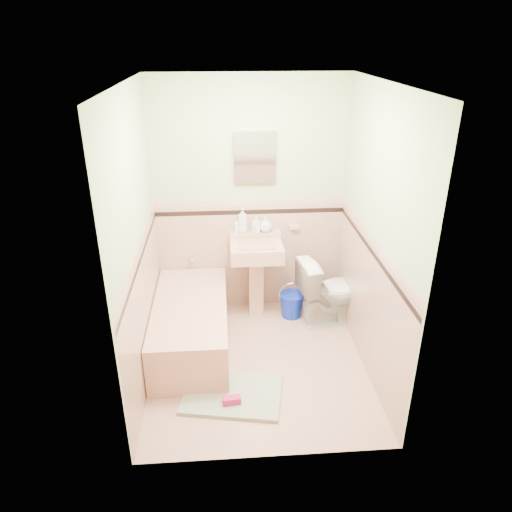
{
  "coord_description": "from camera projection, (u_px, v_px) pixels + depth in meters",
  "views": [
    {
      "loc": [
        -0.3,
        -3.65,
        2.83
      ],
      "look_at": [
        0.0,
        0.25,
        1.0
      ],
      "focal_mm": 33.6,
      "sensor_mm": 36.0,
      "label": 1
    }
  ],
  "objects": [
    {
      "name": "medicine_cabinet",
      "position": [
        255.0,
        157.0,
        4.77
      ],
      "size": [
        0.41,
        0.04,
        0.51
      ],
      "primitive_type": "cube",
      "color": "white",
      "rests_on": "wall_back"
    },
    {
      "name": "bathtub",
      "position": [
        191.0,
        326.0,
        4.68
      ],
      "size": [
        0.7,
        1.5,
        0.45
      ],
      "primitive_type": "cube",
      "color": "tan",
      "rests_on": "floor"
    },
    {
      "name": "accent_left",
      "position": [
        141.0,
        259.0,
        3.98
      ],
      "size": [
        0.0,
        2.2,
        2.2
      ],
      "primitive_type": "plane",
      "rotation": [
        1.57,
        0.0,
        1.57
      ],
      "color": "black",
      "rests_on": "ground"
    },
    {
      "name": "bath_mat",
      "position": [
        232.0,
        395.0,
        4.1
      ],
      "size": [
        0.91,
        0.69,
        0.03
      ],
      "primitive_type": "cube",
      "rotation": [
        0.0,
        0.0,
        -0.18
      ],
      "color": "gray",
      "rests_on": "floor"
    },
    {
      "name": "bucket",
      "position": [
        292.0,
        305.0,
        5.22
      ],
      "size": [
        0.33,
        0.33,
        0.27
      ],
      "primitive_type": null,
      "rotation": [
        0.0,
        0.0,
        0.26
      ],
      "color": "#0D26BF",
      "rests_on": "floor"
    },
    {
      "name": "floor",
      "position": [
        258.0,
        363.0,
        4.52
      ],
      "size": [
        2.2,
        2.2,
        0.0
      ],
      "primitive_type": "plane",
      "color": "tan",
      "rests_on": "ground"
    },
    {
      "name": "cap_right",
      "position": [
        373.0,
        241.0,
        4.07
      ],
      "size": [
        0.0,
        2.2,
        2.2
      ],
      "primitive_type": "plane",
      "rotation": [
        1.57,
        0.0,
        -1.57
      ],
      "color": "tan",
      "rests_on": "ground"
    },
    {
      "name": "toilet",
      "position": [
        332.0,
        291.0,
        5.03
      ],
      "size": [
        0.78,
        0.53,
        0.73
      ],
      "primitive_type": "imported",
      "rotation": [
        0.0,
        0.0,
        1.75
      ],
      "color": "white",
      "rests_on": "floor"
    },
    {
      "name": "wainscot_left",
      "position": [
        146.0,
        313.0,
        4.2
      ],
      "size": [
        0.0,
        2.2,
        2.2
      ],
      "primitive_type": "plane",
      "rotation": [
        1.57,
        0.0,
        1.57
      ],
      "color": "#D3A38E",
      "rests_on": "ground"
    },
    {
      "name": "accent_back",
      "position": [
        250.0,
        212.0,
        5.02
      ],
      "size": [
        2.0,
        0.0,
        2.0
      ],
      "primitive_type": "plane",
      "rotation": [
        1.57,
        0.0,
        0.0
      ],
      "color": "black",
      "rests_on": "ground"
    },
    {
      "name": "soap_bottle_left",
      "position": [
        243.0,
        220.0,
        5.01
      ],
      "size": [
        0.11,
        0.11,
        0.27
      ],
      "primitive_type": "imported",
      "rotation": [
        0.0,
        0.0,
        0.09
      ],
      "color": "#B2B2B2",
      "rests_on": "sink"
    },
    {
      "name": "soap_bottle_mid",
      "position": [
        256.0,
        224.0,
        5.04
      ],
      "size": [
        0.09,
        0.09,
        0.18
      ],
      "primitive_type": "imported",
      "rotation": [
        0.0,
        0.0,
        -0.1
      ],
      "color": "#B2B2B2",
      "rests_on": "sink"
    },
    {
      "name": "sink_faucet",
      "position": [
        255.0,
        230.0,
        5.02
      ],
      "size": [
        0.02,
        0.02,
        0.1
      ],
      "primitive_type": "cylinder",
      "color": "silver",
      "rests_on": "sink"
    },
    {
      "name": "wainscot_front",
      "position": [
        271.0,
        391.0,
        3.28
      ],
      "size": [
        2.0,
        0.0,
        2.0
      ],
      "primitive_type": "plane",
      "rotation": [
        -1.57,
        0.0,
        0.0
      ],
      "color": "#D3A38E",
      "rests_on": "ground"
    },
    {
      "name": "wainscot_right",
      "position": [
        367.0,
        304.0,
        4.33
      ],
      "size": [
        0.0,
        2.2,
        2.2
      ],
      "primitive_type": "plane",
      "rotation": [
        1.57,
        0.0,
        -1.57
      ],
      "color": "#D3A38E",
      "rests_on": "ground"
    },
    {
      "name": "tube",
      "position": [
        236.0,
        227.0,
        5.03
      ],
      "size": [
        0.04,
        0.04,
        0.12
      ],
      "primitive_type": "cylinder",
      "rotation": [
        0.0,
        0.0,
        -0.28
      ],
      "color": "white",
      "rests_on": "sink"
    },
    {
      "name": "soap_bottle_right",
      "position": [
        266.0,
        224.0,
        5.04
      ],
      "size": [
        0.18,
        0.18,
        0.17
      ],
      "primitive_type": "imported",
      "rotation": [
        0.0,
        0.0,
        0.38
      ],
      "color": "#B2B2B2",
      "rests_on": "sink"
    },
    {
      "name": "shoe",
      "position": [
        232.0,
        400.0,
        3.97
      ],
      "size": [
        0.16,
        0.09,
        0.06
      ],
      "primitive_type": "cube",
      "rotation": [
        0.0,
        0.0,
        0.12
      ],
      "color": "#BF1E59",
      "rests_on": "bath_mat"
    },
    {
      "name": "wall_back",
      "position": [
        250.0,
        200.0,
        4.98
      ],
      "size": [
        2.5,
        0.0,
        2.5
      ],
      "primitive_type": "plane",
      "rotation": [
        1.57,
        0.0,
        0.0
      ],
      "color": "beige",
      "rests_on": "ground"
    },
    {
      "name": "cap_back",
      "position": [
        250.0,
        203.0,
        4.98
      ],
      "size": [
        2.0,
        0.0,
        2.0
      ],
      "primitive_type": "plane",
      "rotation": [
        1.57,
        0.0,
        0.0
      ],
      "color": "tan",
      "rests_on": "ground"
    },
    {
      "name": "ceiling",
      "position": [
        259.0,
        83.0,
        3.46
      ],
      "size": [
        2.2,
        2.2,
        0.0
      ],
      "primitive_type": "plane",
      "rotation": [
        3.14,
        0.0,
        0.0
      ],
      "color": "white",
      "rests_on": "ground"
    },
    {
      "name": "accent_front",
      "position": [
        272.0,
        327.0,
        3.07
      ],
      "size": [
        2.0,
        0.0,
        2.0
      ],
      "primitive_type": "plane",
      "rotation": [
        -1.57,
        0.0,
        0.0
      ],
      "color": "black",
      "rests_on": "ground"
    },
    {
      "name": "wall_right",
      "position": [
        376.0,
        238.0,
        4.06
      ],
      "size": [
        0.0,
        2.5,
        2.5
      ],
      "primitive_type": "plane",
      "rotation": [
        1.57,
        0.0,
        -1.57
      ],
      "color": "beige",
      "rests_on": "ground"
    },
    {
      "name": "accent_right",
      "position": [
        372.0,
        252.0,
        4.11
      ],
      "size": [
        0.0,
        2.2,
        2.2
      ],
      "primitive_type": "plane",
      "rotation": [
        1.57,
        0.0,
        -1.57
      ],
      "color": "black",
      "rests_on": "ground"
    },
    {
      "name": "cap_left",
      "position": [
        139.0,
        248.0,
        3.93
      ],
      "size": [
        0.0,
        2.2,
        2.2
      ],
      "primitive_type": "plane",
      "rotation": [
        1.57,
        0.0,
        1.57
      ],
      "color": "tan",
      "rests_on": "ground"
    },
    {
      "name": "wall_front",
      "position": [
        272.0,
        311.0,
        2.99
      ],
      "size": [
        2.5,
        0.0,
        2.5
      ],
      "primitive_type": "plane",
      "rotation": [
        -1.57,
        0.0,
        0.0
      ],
      "color": "beige",
      "rests_on": "ground"
    },
    {
      "name": "wainscot_back",
      "position": [
        250.0,
        257.0,
        5.25
      ],
      "size": [
        2.0,
        0.0,
        2.0
      ],
      "primitive_type": "plane",
      "rotation": [
        1.57,
        0.0,
        0.0
      ],
      "color": "#D3A38E",
      "rests_on": "ground"
    },
    {
      "name": "sink",
      "position": [
        256.0,
        280.0,
        5.12
      ],
      "size": [
        0.54,
        0.48,
        0.85
      ],
      "primitive_type": null,
      "color": "tan",
      "rests_on": "floor"
    },
    {
      "name": "wall_left",
      "position": [
        137.0,
        245.0,
        3.92
      ],
      "size": [
        0.0,
        2.5,
        2.5
      ],
      "primitive_type": "plane",
      "rotation": [
        1.57,
        0.0,
        1.57
      ],
      "color": "beige",
      "rests_on": "ground"
    },
    {
      "name": "tub_faucet",
      "position": [
        192.0,
        258.0,
        5.16
      ],
      "size": [
        0.04,
        0.12,
        0.04
      ],
      "primitive_type": "cylinder",
      "rotation": [
        1.57,
        0.0,
        0.0
      ],
      "color": "silver",
      "rests_on": "wall_back"
    },
    {
      "name": "soap_dish",
      "position": [
        294.0,
        227.0,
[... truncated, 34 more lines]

